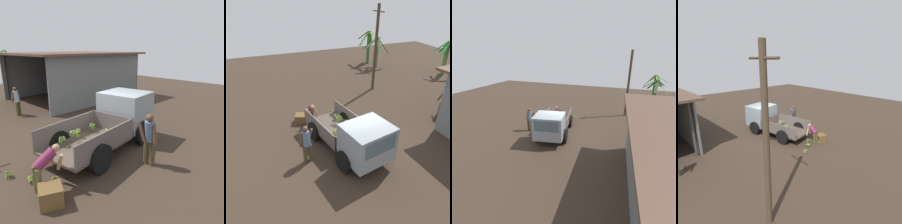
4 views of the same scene
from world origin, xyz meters
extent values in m
plane|color=#3A2C22|center=(0.00, 0.00, 0.00)|extent=(36.00, 36.00, 0.00)
cylinder|color=black|center=(-0.40, -0.35, 0.00)|extent=(1.45, 1.45, 0.01)
cube|color=brown|center=(-1.02, -0.67, 0.48)|extent=(3.12, 2.30, 0.08)
cube|color=#625754|center=(-1.18, 0.18, 0.85)|extent=(2.79, 0.58, 0.66)
cube|color=#625754|center=(-0.86, -1.53, 0.85)|extent=(2.79, 0.58, 0.66)
cube|color=#625754|center=(0.35, -0.41, 0.85)|extent=(0.39, 1.77, 0.66)
cube|color=gray|center=(1.24, -0.24, 1.15)|extent=(1.84, 2.02, 1.42)
cube|color=#4C606B|center=(2.00, -0.10, 1.44)|extent=(0.29, 1.39, 0.62)
cylinder|color=black|center=(0.84, 0.63, 0.44)|extent=(0.91, 0.38, 0.89)
cylinder|color=black|center=(1.19, -1.20, 0.44)|extent=(0.91, 0.38, 0.89)
cylinder|color=black|center=(-1.61, 0.16, 0.44)|extent=(0.91, 0.38, 0.89)
cylinder|color=black|center=(-1.26, -1.67, 0.44)|extent=(0.91, 0.38, 0.89)
sphere|color=brown|center=(-0.27, 0.00, 0.83)|extent=(0.08, 0.08, 0.08)
cylinder|color=olive|center=(-0.32, 0.02, 0.74)|extent=(0.09, 0.17, 0.19)
cylinder|color=olive|center=(-0.33, -0.04, 0.76)|extent=(0.15, 0.19, 0.16)
cylinder|color=olive|center=(-0.27, -0.07, 0.76)|extent=(0.20, 0.04, 0.16)
cylinder|color=#74A625|center=(-0.22, -0.04, 0.74)|extent=(0.15, 0.16, 0.19)
cylinder|color=olive|center=(-0.19, 0.02, 0.76)|extent=(0.08, 0.20, 0.16)
cylinder|color=olive|center=(-0.24, 0.07, 0.76)|extent=(0.19, 0.11, 0.17)
cylinder|color=#7DAE3C|center=(-0.31, 0.07, 0.76)|extent=(0.20, 0.13, 0.16)
sphere|color=#433C2B|center=(-1.72, -0.31, 0.82)|extent=(0.08, 0.08, 0.08)
cylinder|color=#5B8022|center=(-1.69, -0.24, 0.77)|extent=(0.19, 0.12, 0.13)
cylinder|color=olive|center=(-1.77, -0.26, 0.75)|extent=(0.15, 0.16, 0.16)
cylinder|color=#5F7C1C|center=(-1.78, -0.32, 0.74)|extent=(0.08, 0.17, 0.17)
cylinder|color=olive|center=(-1.74, -0.38, 0.77)|extent=(0.20, 0.09, 0.12)
cylinder|color=olive|center=(-1.68, -0.38, 0.78)|extent=(0.19, 0.15, 0.11)
cylinder|color=#547821|center=(-1.67, -0.29, 0.75)|extent=(0.10, 0.17, 0.16)
sphere|color=brown|center=(-1.28, -0.39, 0.92)|extent=(0.09, 0.09, 0.09)
cylinder|color=#81B039|center=(-1.27, -0.48, 0.84)|extent=(0.23, 0.07, 0.20)
cylinder|color=#7FA145|center=(-1.22, -0.43, 0.82)|extent=(0.15, 0.18, 0.23)
cylinder|color=#71A722|center=(-1.18, -0.38, 0.86)|extent=(0.08, 0.25, 0.16)
cylinder|color=olive|center=(-1.22, -0.30, 0.86)|extent=(0.24, 0.17, 0.15)
cylinder|color=olive|center=(-1.33, -0.30, 0.86)|extent=(0.24, 0.17, 0.16)
cylinder|color=olive|center=(-1.38, -0.36, 0.87)|extent=(0.11, 0.26, 0.14)
cylinder|color=olive|center=(-1.34, -0.44, 0.84)|extent=(0.18, 0.20, 0.20)
sphere|color=brown|center=(-1.42, -0.48, 0.98)|extent=(0.07, 0.07, 0.07)
cylinder|color=olive|center=(-1.37, -0.48, 0.92)|extent=(0.05, 0.13, 0.14)
cylinder|color=#7C9D44|center=(-1.39, -0.43, 0.93)|extent=(0.15, 0.11, 0.11)
cylinder|color=olive|center=(-1.44, -0.43, 0.92)|extent=(0.14, 0.09, 0.13)
cylinder|color=#597C19|center=(-1.48, -0.50, 0.94)|extent=(0.06, 0.16, 0.10)
cylinder|color=olive|center=(-1.45, -0.54, 0.93)|extent=(0.15, 0.10, 0.11)
cylinder|color=olive|center=(-1.39, -0.52, 0.92)|extent=(0.13, 0.11, 0.13)
sphere|color=brown|center=(-0.25, -1.02, 0.87)|extent=(0.08, 0.08, 0.08)
cylinder|color=#5C871E|center=(-0.21, -0.97, 0.82)|extent=(0.14, 0.14, 0.12)
cylinder|color=#598121|center=(-0.27, -0.95, 0.83)|extent=(0.17, 0.07, 0.11)
cylinder|color=olive|center=(-0.31, -1.01, 0.82)|extent=(0.05, 0.16, 0.12)
cylinder|color=#5A7519|center=(-0.29, -1.06, 0.81)|extent=(0.13, 0.12, 0.15)
cylinder|color=#75A638|center=(-0.23, -1.08, 0.83)|extent=(0.17, 0.08, 0.10)
cylinder|color=olive|center=(-0.21, -1.03, 0.81)|extent=(0.07, 0.14, 0.15)
sphere|color=#453E2D|center=(-0.20, -0.90, 0.87)|extent=(0.09, 0.09, 0.09)
cylinder|color=#5B7D2A|center=(-0.29, -0.85, 0.81)|extent=(0.15, 0.25, 0.15)
cylinder|color=#57821F|center=(-0.26, -0.93, 0.77)|extent=(0.14, 0.20, 0.23)
cylinder|color=olive|center=(-0.19, -0.99, 0.80)|extent=(0.24, 0.08, 0.18)
cylinder|color=olive|center=(-0.13, -0.95, 0.79)|extent=(0.18, 0.22, 0.19)
cylinder|color=#8BB140|center=(-0.12, -0.83, 0.82)|extent=(0.20, 0.23, 0.14)
cylinder|color=#719F23|center=(-0.19, -0.82, 0.78)|extent=(0.22, 0.07, 0.21)
sphere|color=brown|center=(-0.97, -0.11, 0.85)|extent=(0.06, 0.06, 0.06)
cylinder|color=olive|center=(-0.99, -0.07, 0.80)|extent=(0.13, 0.10, 0.12)
cylinder|color=#639424|center=(-1.01, -0.10, 0.80)|extent=(0.07, 0.13, 0.12)
cylinder|color=olive|center=(-0.99, -0.14, 0.79)|extent=(0.11, 0.10, 0.13)
cylinder|color=#849E3F|center=(-0.95, -0.16, 0.81)|extent=(0.14, 0.09, 0.10)
cylinder|color=olive|center=(-0.93, -0.11, 0.79)|extent=(0.06, 0.13, 0.13)
cylinder|color=olive|center=(-0.94, -0.07, 0.80)|extent=(0.13, 0.10, 0.12)
cube|color=slate|center=(7.62, 7.76, 1.56)|extent=(0.50, 5.95, 3.12)
cube|color=slate|center=(3.68, 10.43, 1.56)|extent=(7.60, 0.62, 3.12)
cube|color=slate|center=(4.07, 4.59, 1.56)|extent=(7.60, 0.62, 3.12)
cube|color=brown|center=(3.87, 7.51, 3.18)|extent=(8.84, 7.31, 0.12)
cylinder|color=#3F3833|center=(0.09, 9.98, 1.56)|extent=(0.16, 0.16, 3.12)
cylinder|color=#3F3833|center=(0.46, 4.54, 1.56)|extent=(0.16, 0.16, 3.12)
cylinder|color=#62754D|center=(1.61, 14.40, 1.66)|extent=(0.29, 0.29, 3.33)
cube|color=#51872D|center=(2.09, 14.37, 2.91)|extent=(0.97, 0.25, 0.95)
cube|color=#457E3A|center=(1.99, 14.84, 2.65)|extent=(0.95, 1.05, 1.47)
cube|color=#266720|center=(1.19, 13.67, 2.97)|extent=(1.08, 1.61, 0.84)
cube|color=#466738|center=(1.88, 13.90, 2.68)|extent=(0.70, 1.10, 1.41)
cylinder|color=#443C22|center=(0.15, -2.45, 0.41)|extent=(0.18, 0.18, 0.81)
cylinder|color=#443C22|center=(0.12, -2.22, 0.41)|extent=(0.18, 0.18, 0.81)
cylinder|color=slate|center=(0.10, -2.34, 1.13)|extent=(0.40, 0.35, 0.66)
sphere|color=brown|center=(0.06, -2.34, 1.56)|extent=(0.23, 0.23, 0.23)
cylinder|color=brown|center=(0.07, -2.55, 1.10)|extent=(0.13, 0.20, 0.61)
cylinder|color=brown|center=(-0.06, -2.16, 1.11)|extent=(0.15, 0.33, 0.60)
cylinder|color=brown|center=(-3.04, -1.23, 0.36)|extent=(0.15, 0.15, 0.72)
cylinder|color=brown|center=(-3.05, -1.43, 0.36)|extent=(0.15, 0.15, 0.72)
cylinder|color=#752348|center=(-2.81, -1.34, 0.87)|extent=(0.63, 0.29, 0.53)
sphere|color=tan|center=(-2.49, -1.35, 1.08)|extent=(0.20, 0.20, 0.20)
cylinder|color=tan|center=(-2.53, -1.16, 0.75)|extent=(0.10, 0.24, 0.54)
cylinder|color=tan|center=(-2.50, -1.53, 0.76)|extent=(0.10, 0.31, 0.52)
cylinder|color=#4C4524|center=(-0.89, 5.70, 0.38)|extent=(0.21, 0.21, 0.75)
cylinder|color=#4C4524|center=(-0.74, 5.85, 0.38)|extent=(0.21, 0.21, 0.75)
cylinder|color=#A0BDCB|center=(-0.84, 5.79, 1.05)|extent=(0.43, 0.43, 0.61)
sphere|color=brown|center=(-0.87, 5.82, 1.44)|extent=(0.21, 0.21, 0.21)
cylinder|color=brown|center=(-1.06, 5.75, 1.04)|extent=(0.29, 0.29, 0.55)
cylinder|color=brown|center=(-0.80, 6.02, 1.04)|extent=(0.29, 0.29, 0.55)
sphere|color=brown|center=(-2.96, -0.76, 0.17)|extent=(0.08, 0.08, 0.08)
cylinder|color=#86A835|center=(-2.95, -0.83, 0.12)|extent=(0.19, 0.08, 0.12)
cylinder|color=olive|center=(-2.89, -0.77, 0.11)|extent=(0.08, 0.19, 0.13)
cylinder|color=olive|center=(-2.91, -0.71, 0.11)|extent=(0.16, 0.16, 0.14)
cylinder|color=olive|center=(-2.97, -0.68, 0.13)|extent=(0.19, 0.08, 0.11)
cylinder|color=olive|center=(-3.03, -0.74, 0.12)|extent=(0.10, 0.19, 0.12)
cylinder|color=olive|center=(-3.00, -0.79, 0.09)|extent=(0.13, 0.14, 0.18)
sphere|color=brown|center=(-3.10, -1.59, 0.14)|extent=(0.06, 0.06, 0.06)
cylinder|color=olive|center=(-3.12, -1.55, 0.07)|extent=(0.12, 0.08, 0.15)
cylinder|color=#89A248|center=(-3.14, -1.58, 0.07)|extent=(0.08, 0.12, 0.15)
cylinder|color=olive|center=(-3.15, -1.63, 0.10)|extent=(0.12, 0.14, 0.10)
cylinder|color=olive|center=(-3.10, -1.65, 0.09)|extent=(0.15, 0.04, 0.12)
cylinder|color=olive|center=(-3.06, -1.63, 0.09)|extent=(0.13, 0.13, 0.11)
cylinder|color=olive|center=(-3.05, -1.59, 0.09)|extent=(0.05, 0.15, 0.12)
cylinder|color=#73A427|center=(-3.08, -1.54, 0.09)|extent=(0.15, 0.09, 0.12)
sphere|color=brown|center=(-3.36, -0.07, 0.17)|extent=(0.07, 0.07, 0.07)
cylinder|color=#7AA143|center=(-3.41, -0.05, 0.09)|extent=(0.09, 0.15, 0.18)
cylinder|color=olive|center=(-3.40, -0.11, 0.09)|extent=(0.12, 0.14, 0.18)
cylinder|color=#71A12A|center=(-3.35, -0.16, 0.13)|extent=(0.20, 0.04, 0.11)
cylinder|color=#7AAB29|center=(-3.29, -0.10, 0.11)|extent=(0.10, 0.19, 0.14)
cylinder|color=olive|center=(-3.30, -0.04, 0.10)|extent=(0.11, 0.17, 0.16)
cylinder|color=#5F891D|center=(-3.36, -0.02, 0.09)|extent=(0.15, 0.04, 0.18)
sphere|color=#46402E|center=(-2.52, -1.23, 0.17)|extent=(0.08, 0.08, 0.08)
cylinder|color=#81A546|center=(-2.48, -1.20, 0.09)|extent=(0.13, 0.14, 0.17)
cylinder|color=#80A143|center=(-2.51, -1.17, 0.09)|extent=(0.16, 0.07, 0.17)
cylinder|color=olive|center=(-2.57, -1.18, 0.10)|extent=(0.16, 0.14, 0.15)
cylinder|color=#80A945|center=(-2.59, -1.22, 0.10)|extent=(0.06, 0.17, 0.16)
cylinder|color=#5D8C23|center=(-2.58, -1.28, 0.11)|extent=(0.14, 0.17, 0.14)
cylinder|color=#527720|center=(-2.54, -1.31, 0.12)|extent=(0.20, 0.07, 0.10)
cylinder|color=olive|center=(-2.48, -1.28, 0.10)|extent=(0.16, 0.15, 0.15)
cylinder|color=olive|center=(-2.47, -1.24, 0.09)|extent=(0.06, 0.16, 0.17)
cube|color=brown|center=(-3.00, -1.90, 0.23)|extent=(0.70, 0.70, 0.46)
camera|label=1|loc=(-4.92, -6.03, 3.53)|focal=35.00mm
camera|label=2|loc=(7.09, -3.80, 6.28)|focal=35.00mm
camera|label=3|loc=(10.10, 4.02, 5.53)|focal=28.00mm
camera|label=4|loc=(-9.26, 6.47, 5.12)|focal=28.00mm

